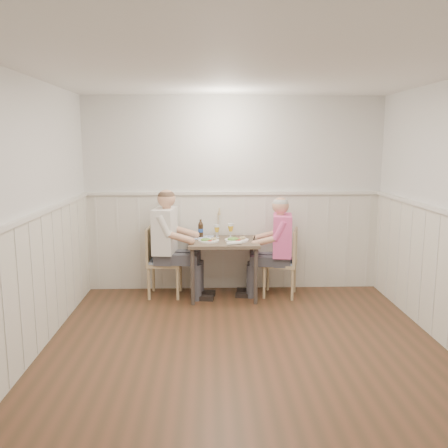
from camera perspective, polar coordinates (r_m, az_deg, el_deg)
name	(u,v)px	position (r m, az deg, el deg)	size (l,w,h in m)	color
ground_plane	(246,360)	(4.58, 2.71, -16.00)	(4.50, 4.50, 0.00)	#47311E
room_shell	(248,197)	(4.15, 2.88, 3.24)	(4.04, 4.54, 2.60)	silver
wainscot	(242,269)	(4.98, 2.14, -5.38)	(4.00, 4.49, 1.34)	silver
dining_table	(223,248)	(6.10, -0.06, -2.96)	(0.88, 0.70, 0.75)	#493F2F
chair_right	(284,260)	(6.24, 7.26, -4.28)	(0.51, 0.51, 0.89)	tan
chair_left	(160,259)	(6.24, -7.66, -4.18)	(0.45, 0.45, 0.91)	tan
man_in_pink	(279,255)	(6.18, 6.59, -3.70)	(0.65, 0.45, 1.33)	#3F3F47
diner_cream	(168,252)	(6.15, -6.70, -3.36)	(0.70, 0.49, 1.43)	#3F3F47
plate_man	(236,239)	(6.05, 1.45, -1.82)	(0.31, 0.31, 0.08)	white
plate_diner	(208,240)	(6.02, -1.97, -1.92)	(0.27, 0.27, 0.07)	white
beer_glass_a	(231,228)	(6.25, 0.81, -0.50)	(0.08, 0.08, 0.19)	silver
beer_glass_b	(217,229)	(6.23, -0.87, -0.61)	(0.07, 0.07, 0.18)	silver
beer_bottle	(201,229)	(6.29, -2.82, -0.64)	(0.07, 0.07, 0.24)	black
rolled_napkin	(234,243)	(5.82, 1.22, -2.32)	(0.19, 0.10, 0.04)	white
grass_vase	(217,223)	(6.35, -0.82, 0.16)	(0.05, 0.05, 0.40)	silver
gingham_mat	(201,237)	(6.27, -2.77, -1.63)	(0.35, 0.30, 0.01)	#4669A3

